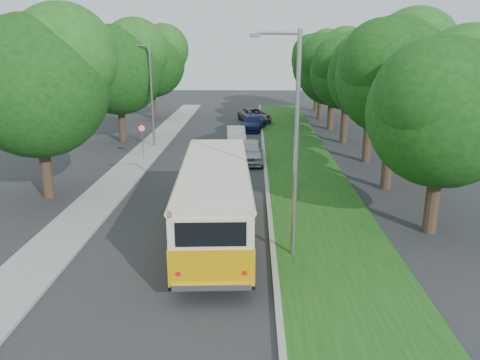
{
  "coord_description": "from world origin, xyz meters",
  "views": [
    {
      "loc": [
        2.81,
        -18.24,
        7.56
      ],
      "look_at": [
        2.24,
        2.33,
        1.5
      ],
      "focal_mm": 35.0,
      "sensor_mm": 36.0,
      "label": 1
    }
  ],
  "objects_px": {
    "car_grey": "(255,115)",
    "car_white": "(236,136)",
    "vintage_bus": "(215,202)",
    "car_silver": "(250,151)",
    "car_blue": "(253,123)",
    "lamppost_far": "(150,92)",
    "lamppost_near": "(294,140)"
  },
  "relations": [
    {
      "from": "lamppost_far",
      "to": "car_blue",
      "type": "height_order",
      "value": "lamppost_far"
    },
    {
      "from": "lamppost_far",
      "to": "car_white",
      "type": "bearing_deg",
      "value": 12.28
    },
    {
      "from": "lamppost_near",
      "to": "car_grey",
      "type": "height_order",
      "value": "lamppost_near"
    },
    {
      "from": "lamppost_near",
      "to": "car_blue",
      "type": "xyz_separation_m",
      "value": [
        -1.36,
        25.93,
        -3.73
      ]
    },
    {
      "from": "lamppost_near",
      "to": "vintage_bus",
      "type": "height_order",
      "value": "lamppost_near"
    },
    {
      "from": "lamppost_near",
      "to": "vintage_bus",
      "type": "distance_m",
      "value": 4.36
    },
    {
      "from": "vintage_bus",
      "to": "car_blue",
      "type": "height_order",
      "value": "vintage_bus"
    },
    {
      "from": "car_white",
      "to": "car_blue",
      "type": "xyz_separation_m",
      "value": [
        1.32,
        6.08,
        -0.02
      ]
    },
    {
      "from": "vintage_bus",
      "to": "car_blue",
      "type": "bearing_deg",
      "value": 83.17
    },
    {
      "from": "car_silver",
      "to": "car_blue",
      "type": "xyz_separation_m",
      "value": [
        0.2,
        11.75,
        -0.09
      ]
    },
    {
      "from": "vintage_bus",
      "to": "lamppost_near",
      "type": "bearing_deg",
      "value": -33.34
    },
    {
      "from": "vintage_bus",
      "to": "car_grey",
      "type": "height_order",
      "value": "vintage_bus"
    },
    {
      "from": "lamppost_near",
      "to": "car_white",
      "type": "xyz_separation_m",
      "value": [
        -2.69,
        19.85,
        -3.71
      ]
    },
    {
      "from": "lamppost_near",
      "to": "vintage_bus",
      "type": "bearing_deg",
      "value": 149.95
    },
    {
      "from": "vintage_bus",
      "to": "car_silver",
      "type": "xyz_separation_m",
      "value": [
        1.31,
        12.52,
        -0.81
      ]
    },
    {
      "from": "car_blue",
      "to": "lamppost_far",
      "type": "bearing_deg",
      "value": -123.89
    },
    {
      "from": "car_silver",
      "to": "car_white",
      "type": "relative_size",
      "value": 1.07
    },
    {
      "from": "vintage_bus",
      "to": "car_grey",
      "type": "relative_size",
      "value": 2.08
    },
    {
      "from": "lamppost_near",
      "to": "vintage_bus",
      "type": "relative_size",
      "value": 0.77
    },
    {
      "from": "lamppost_near",
      "to": "car_blue",
      "type": "relative_size",
      "value": 1.83
    },
    {
      "from": "vintage_bus",
      "to": "car_silver",
      "type": "height_order",
      "value": "vintage_bus"
    },
    {
      "from": "car_grey",
      "to": "car_white",
      "type": "bearing_deg",
      "value": -115.6
    },
    {
      "from": "car_white",
      "to": "car_grey",
      "type": "height_order",
      "value": "car_grey"
    },
    {
      "from": "lamppost_near",
      "to": "car_grey",
      "type": "relative_size",
      "value": 1.61
    },
    {
      "from": "lamppost_far",
      "to": "car_blue",
      "type": "xyz_separation_m",
      "value": [
        7.54,
        7.43,
        -3.48
      ]
    },
    {
      "from": "lamppost_far",
      "to": "car_blue",
      "type": "distance_m",
      "value": 11.15
    },
    {
      "from": "car_silver",
      "to": "car_blue",
      "type": "bearing_deg",
      "value": 89.06
    },
    {
      "from": "car_silver",
      "to": "car_blue",
      "type": "distance_m",
      "value": 11.76
    },
    {
      "from": "lamppost_near",
      "to": "car_blue",
      "type": "bearing_deg",
      "value": 93.01
    },
    {
      "from": "car_blue",
      "to": "car_grey",
      "type": "height_order",
      "value": "car_grey"
    },
    {
      "from": "car_white",
      "to": "car_blue",
      "type": "distance_m",
      "value": 6.22
    },
    {
      "from": "car_white",
      "to": "car_blue",
      "type": "relative_size",
      "value": 0.91
    }
  ]
}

